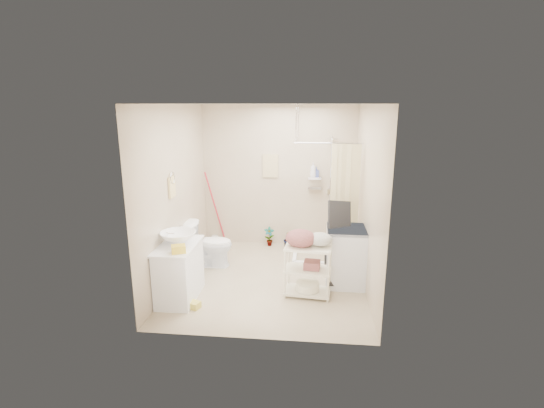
{
  "coord_description": "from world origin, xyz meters",
  "views": [
    {
      "loc": [
        0.59,
        -5.53,
        2.59
      ],
      "look_at": [
        0.01,
        0.25,
        1.12
      ],
      "focal_mm": 26.0,
      "sensor_mm": 36.0,
      "label": 1
    }
  ],
  "objects_px": {
    "toilet": "(209,244)",
    "laundry_rack": "(308,266)",
    "washing_machine": "(346,256)",
    "vanity": "(179,272)"
  },
  "relations": [
    {
      "from": "toilet",
      "to": "laundry_rack",
      "type": "distance_m",
      "value": 1.85
    },
    {
      "from": "toilet",
      "to": "laundry_rack",
      "type": "xyz_separation_m",
      "value": [
        1.62,
        -0.89,
        0.06
      ]
    },
    {
      "from": "washing_machine",
      "to": "toilet",
      "type": "bearing_deg",
      "value": 168.91
    },
    {
      "from": "vanity",
      "to": "toilet",
      "type": "bearing_deg",
      "value": 83.5
    },
    {
      "from": "washing_machine",
      "to": "laundry_rack",
      "type": "distance_m",
      "value": 0.71
    },
    {
      "from": "vanity",
      "to": "laundry_rack",
      "type": "distance_m",
      "value": 1.76
    },
    {
      "from": "toilet",
      "to": "vanity",
      "type": "bearing_deg",
      "value": 170.94
    },
    {
      "from": "toilet",
      "to": "washing_machine",
      "type": "distance_m",
      "value": 2.23
    },
    {
      "from": "toilet",
      "to": "washing_machine",
      "type": "height_order",
      "value": "washing_machine"
    },
    {
      "from": "washing_machine",
      "to": "laundry_rack",
      "type": "relative_size",
      "value": 0.99
    }
  ]
}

